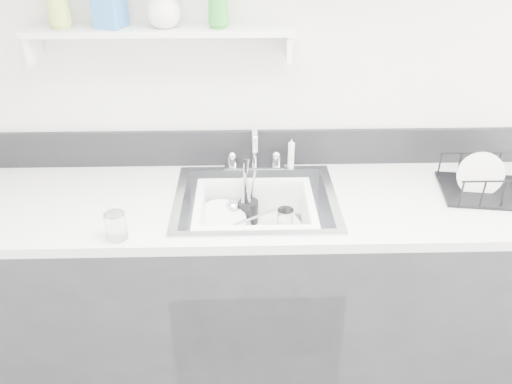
{
  "coord_description": "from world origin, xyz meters",
  "views": [
    {
      "loc": [
        -0.04,
        -0.49,
        1.95
      ],
      "look_at": [
        0.0,
        1.14,
        0.98
      ],
      "focal_mm": 35.0,
      "sensor_mm": 36.0,
      "label": 1
    }
  ],
  "objects_px": {
    "sink": "(256,218)",
    "wash_tub": "(255,220)",
    "counter_run": "(256,287)",
    "dish_rack": "(491,179)"
  },
  "relations": [
    {
      "from": "dish_rack",
      "to": "counter_run",
      "type": "bearing_deg",
      "value": -170.11
    },
    {
      "from": "wash_tub",
      "to": "counter_run",
      "type": "bearing_deg",
      "value": 82.17
    },
    {
      "from": "sink",
      "to": "wash_tub",
      "type": "xyz_separation_m",
      "value": [
        -0.01,
        -0.04,
        0.01
      ]
    },
    {
      "from": "dish_rack",
      "to": "wash_tub",
      "type": "bearing_deg",
      "value": -167.74
    },
    {
      "from": "counter_run",
      "to": "wash_tub",
      "type": "height_order",
      "value": "wash_tub"
    },
    {
      "from": "sink",
      "to": "dish_rack",
      "type": "xyz_separation_m",
      "value": [
        0.94,
        0.02,
        0.15
      ]
    },
    {
      "from": "counter_run",
      "to": "dish_rack",
      "type": "distance_m",
      "value": 1.07
    },
    {
      "from": "sink",
      "to": "dish_rack",
      "type": "relative_size",
      "value": 1.75
    },
    {
      "from": "sink",
      "to": "wash_tub",
      "type": "height_order",
      "value": "wash_tub"
    },
    {
      "from": "dish_rack",
      "to": "sink",
      "type": "bearing_deg",
      "value": -170.11
    }
  ]
}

